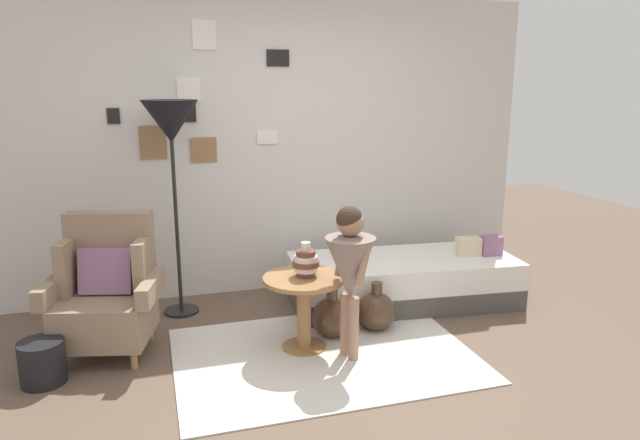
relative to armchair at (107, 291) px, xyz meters
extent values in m
plane|color=brown|center=(1.40, -0.97, -0.44)|extent=(12.00, 12.00, 0.00)
cube|color=silver|center=(1.40, 0.98, 0.86)|extent=(4.80, 0.10, 2.60)
cube|color=white|center=(1.35, 0.92, 0.96)|extent=(0.18, 0.02, 0.12)
cube|color=silver|center=(1.35, 0.92, 0.96)|extent=(0.14, 0.01, 0.09)
cube|color=white|center=(0.70, 0.92, 1.36)|extent=(0.19, 0.02, 0.19)
cube|color=silver|center=(0.70, 0.92, 1.36)|extent=(0.15, 0.01, 0.15)
cube|color=olive|center=(0.80, 0.92, 0.86)|extent=(0.22, 0.02, 0.21)
cube|color=#9E9E97|center=(0.80, 0.92, 0.86)|extent=(0.17, 0.01, 0.16)
cube|color=olive|center=(0.39, 0.92, 0.93)|extent=(0.22, 0.02, 0.28)
cube|color=gray|center=(0.39, 0.92, 0.93)|extent=(0.17, 0.01, 0.21)
cube|color=black|center=(0.09, 0.92, 1.16)|extent=(0.10, 0.02, 0.12)
cube|color=slate|center=(0.09, 0.92, 1.16)|extent=(0.08, 0.01, 0.10)
cube|color=black|center=(1.46, 0.92, 1.62)|extent=(0.19, 0.02, 0.14)
cube|color=#A4A49D|center=(1.46, 0.92, 1.62)|extent=(0.15, 0.01, 0.11)
cube|color=black|center=(0.70, 0.92, 1.17)|extent=(0.09, 0.02, 0.15)
cube|color=beige|center=(0.70, 0.92, 1.17)|extent=(0.07, 0.01, 0.12)
cube|color=white|center=(0.84, 0.92, 1.80)|extent=(0.19, 0.02, 0.23)
cube|color=silver|center=(0.84, 0.92, 1.80)|extent=(0.15, 0.01, 0.18)
cube|color=silver|center=(1.42, -0.53, -0.43)|extent=(2.04, 1.46, 0.01)
cylinder|color=tan|center=(-0.30, -0.23, -0.38)|extent=(0.04, 0.04, 0.12)
cylinder|color=tan|center=(0.16, -0.34, -0.38)|extent=(0.04, 0.04, 0.12)
cylinder|color=tan|center=(-0.19, 0.21, -0.38)|extent=(0.04, 0.04, 0.12)
cylinder|color=tan|center=(0.27, 0.09, -0.38)|extent=(0.04, 0.04, 0.12)
cube|color=#8C725B|center=(-0.02, -0.07, -0.17)|extent=(0.72, 0.69, 0.30)
cube|color=#8C725B|center=(0.04, 0.16, 0.26)|extent=(0.62, 0.28, 0.55)
cube|color=#8C725B|center=(-0.25, 0.09, 0.17)|extent=(0.15, 0.32, 0.39)
cube|color=#8C725B|center=(0.26, -0.04, 0.17)|extent=(0.15, 0.32, 0.39)
cube|color=#8C725B|center=(-0.34, -0.01, 0.05)|extent=(0.21, 0.51, 0.14)
cube|color=#8C725B|center=(0.30, -0.17, 0.05)|extent=(0.21, 0.51, 0.14)
cube|color=gray|center=(0.01, 0.03, 0.14)|extent=(0.39, 0.25, 0.33)
cube|color=#4C4742|center=(2.37, 0.24, -0.35)|extent=(1.96, 0.97, 0.18)
cube|color=white|center=(2.37, 0.24, -0.15)|extent=(1.96, 0.97, 0.22)
cube|color=gray|center=(3.13, 0.12, 0.04)|extent=(0.19, 0.13, 0.17)
cube|color=beige|center=(2.95, 0.17, 0.04)|extent=(0.22, 0.15, 0.16)
cylinder|color=#9E7042|center=(1.32, -0.38, -0.43)|extent=(0.31, 0.31, 0.02)
cylinder|color=#9E7042|center=(1.32, -0.38, -0.17)|extent=(0.10, 0.10, 0.49)
cylinder|color=#9E7042|center=(1.32, -0.38, 0.09)|extent=(0.57, 0.57, 0.03)
cylinder|color=brown|center=(1.34, -0.37, 0.12)|extent=(0.14, 0.14, 0.04)
cylinder|color=white|center=(1.34, -0.37, 0.16)|extent=(0.16, 0.16, 0.04)
cylinder|color=brown|center=(1.34, -0.37, 0.19)|extent=(0.19, 0.19, 0.04)
cylinder|color=white|center=(1.34, -0.37, 0.23)|extent=(0.16, 0.16, 0.04)
cylinder|color=brown|center=(1.34, -0.37, 0.27)|extent=(0.14, 0.14, 0.04)
cylinder|color=white|center=(1.34, -0.37, 0.32)|extent=(0.07, 0.07, 0.06)
cylinder|color=black|center=(0.52, 0.56, -0.43)|extent=(0.28, 0.28, 0.02)
cylinder|color=black|center=(0.52, 0.56, 0.39)|extent=(0.03, 0.03, 1.63)
cone|color=black|center=(0.52, 0.56, 1.13)|extent=(0.44, 0.44, 0.33)
cylinder|color=#A37A60|center=(1.60, -0.66, -0.21)|extent=(0.07, 0.07, 0.46)
cylinder|color=#A37A60|center=(1.57, -0.56, -0.21)|extent=(0.07, 0.07, 0.46)
cone|color=gray|center=(1.58, -0.61, 0.21)|extent=(0.34, 0.34, 0.44)
cylinder|color=gray|center=(1.58, -0.61, 0.35)|extent=(0.17, 0.17, 0.17)
cylinder|color=#A37A60|center=(1.64, -0.72, 0.27)|extent=(0.13, 0.08, 0.29)
cylinder|color=#A37A60|center=(1.57, -0.49, 0.27)|extent=(0.13, 0.08, 0.29)
sphere|color=#A37A60|center=(1.58, -0.61, 0.53)|extent=(0.19, 0.19, 0.19)
sphere|color=#38281E|center=(1.57, -0.61, 0.55)|extent=(0.18, 0.18, 0.18)
cube|color=#453895|center=(1.92, 0.39, -0.02)|extent=(0.23, 0.18, 0.03)
sphere|color=#473323|center=(1.58, -0.25, -0.29)|extent=(0.30, 0.30, 0.30)
cylinder|color=#473323|center=(1.58, -0.25, -0.10)|extent=(0.08, 0.08, 0.09)
sphere|color=#473323|center=(1.94, -0.23, -0.29)|extent=(0.30, 0.30, 0.30)
cylinder|color=#473323|center=(1.94, -0.23, -0.10)|extent=(0.08, 0.08, 0.09)
cylinder|color=black|center=(-0.39, -0.37, -0.30)|extent=(0.28, 0.28, 0.28)
camera|label=1|loc=(0.33, -4.08, 1.42)|focal=32.53mm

